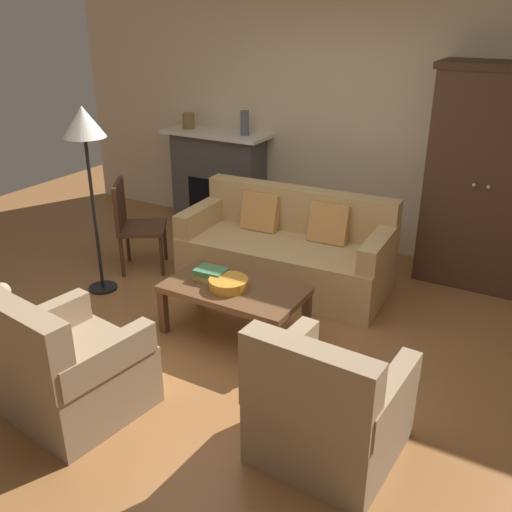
# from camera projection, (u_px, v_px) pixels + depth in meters

# --- Properties ---
(ground_plane) EXTENTS (9.60, 9.60, 0.00)m
(ground_plane) POSITION_uv_depth(u_px,v_px,m) (224.00, 349.00, 4.39)
(ground_plane) COLOR #9E6638
(back_wall) EXTENTS (7.20, 0.10, 2.80)m
(back_wall) POSITION_uv_depth(u_px,v_px,m) (356.00, 115.00, 5.85)
(back_wall) COLOR beige
(back_wall) RESTS_ON ground
(fireplace) EXTENTS (1.26, 0.48, 1.12)m
(fireplace) POSITION_uv_depth(u_px,v_px,m) (218.00, 178.00, 6.69)
(fireplace) COLOR #4C4947
(fireplace) RESTS_ON ground
(armoire) EXTENTS (1.06, 0.57, 2.01)m
(armoire) POSITION_uv_depth(u_px,v_px,m) (487.00, 179.00, 5.11)
(armoire) COLOR #472D1E
(armoire) RESTS_ON ground
(couch) EXTENTS (1.96, 0.95, 0.86)m
(couch) POSITION_uv_depth(u_px,v_px,m) (287.00, 252.00, 5.34)
(couch) COLOR tan
(couch) RESTS_ON ground
(coffee_table) EXTENTS (1.10, 0.60, 0.42)m
(coffee_table) POSITION_uv_depth(u_px,v_px,m) (234.00, 293.00, 4.46)
(coffee_table) COLOR brown
(coffee_table) RESTS_ON ground
(fruit_bowl) EXTENTS (0.31, 0.31, 0.08)m
(fruit_bowl) POSITION_uv_depth(u_px,v_px,m) (228.00, 284.00, 4.41)
(fruit_bowl) COLOR orange
(fruit_bowl) RESTS_ON coffee_table
(book_stack) EXTENTS (0.26, 0.19, 0.09)m
(book_stack) POSITION_uv_depth(u_px,v_px,m) (211.00, 274.00, 4.54)
(book_stack) COLOR gold
(book_stack) RESTS_ON coffee_table
(mantel_vase_bronze) EXTENTS (0.14, 0.14, 0.18)m
(mantel_vase_bronze) POSITION_uv_depth(u_px,v_px,m) (189.00, 121.00, 6.60)
(mantel_vase_bronze) COLOR olive
(mantel_vase_bronze) RESTS_ON fireplace
(mantel_vase_slate) EXTENTS (0.09, 0.09, 0.27)m
(mantel_vase_slate) POSITION_uv_depth(u_px,v_px,m) (245.00, 123.00, 6.23)
(mantel_vase_slate) COLOR #565B66
(mantel_vase_slate) RESTS_ON fireplace
(armchair_near_left) EXTENTS (0.87, 0.86, 0.88)m
(armchair_near_left) POSITION_uv_depth(u_px,v_px,m) (70.00, 370.00, 3.60)
(armchair_near_left) COLOR #997F60
(armchair_near_left) RESTS_ON ground
(armchair_near_right) EXTENTS (0.81, 0.81, 0.88)m
(armchair_near_right) POSITION_uv_depth(u_px,v_px,m) (327.00, 410.00, 3.25)
(armchair_near_right) COLOR #997F60
(armchair_near_right) RESTS_ON ground
(side_chair_wooden) EXTENTS (0.61, 0.61, 0.90)m
(side_chair_wooden) POSITION_uv_depth(u_px,v_px,m) (133.00, 220.00, 5.55)
(side_chair_wooden) COLOR #472D1E
(side_chair_wooden) RESTS_ON ground
(floor_lamp) EXTENTS (0.36, 0.36, 1.68)m
(floor_lamp) POSITION_uv_depth(u_px,v_px,m) (84.00, 133.00, 4.75)
(floor_lamp) COLOR black
(floor_lamp) RESTS_ON ground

